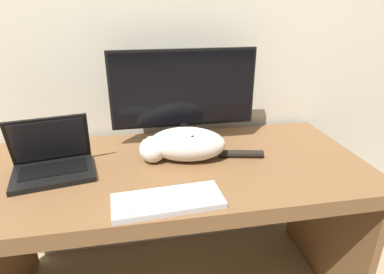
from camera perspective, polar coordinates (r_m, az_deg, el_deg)
The scene contains 6 objects.
wall_back at distance 1.57m, azimuth -5.63°, elevation 22.26°, with size 6.40×0.06×2.60m.
desk at distance 1.38m, azimuth -2.85°, elevation -10.10°, with size 1.55×0.71×0.71m.
monitor at distance 1.43m, azimuth -1.48°, elevation 7.21°, with size 0.64×0.22×0.43m.
laptop at distance 1.33m, azimuth -23.57°, elevation -4.14°, with size 0.33×0.26×0.22m.
external_keyboard at distance 1.07m, azimuth -4.34°, elevation -11.24°, with size 0.37×0.17×0.02m.
cat at distance 1.31m, azimuth -1.52°, elevation -1.29°, with size 0.52×0.21×0.14m.
Camera 1 is at (-0.14, -0.79, 1.32)m, focal length 30.00 mm.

